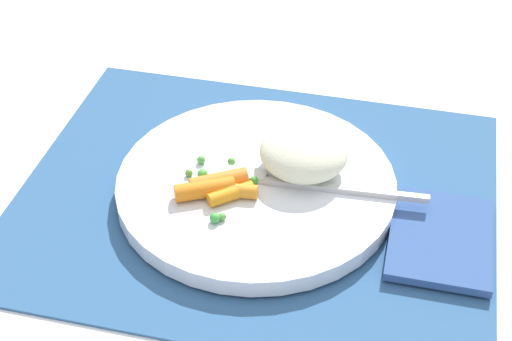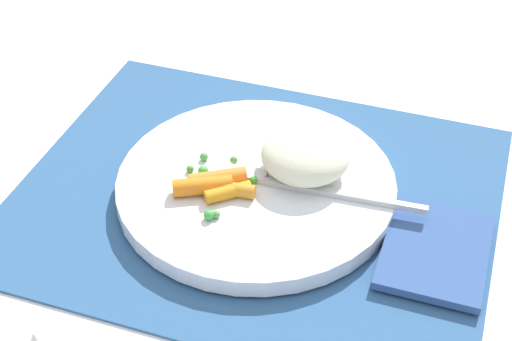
# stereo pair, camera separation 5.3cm
# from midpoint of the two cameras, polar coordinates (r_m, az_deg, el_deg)

# --- Properties ---
(ground_plane) EXTENTS (2.40, 2.40, 0.00)m
(ground_plane) POSITION_cam_midpoint_polar(r_m,az_deg,el_deg) (0.73, -2.06, -2.05)
(ground_plane) COLOR white
(placemat) EXTENTS (0.44, 0.36, 0.01)m
(placemat) POSITION_cam_midpoint_polar(r_m,az_deg,el_deg) (0.73, -2.07, -1.87)
(placemat) COLOR #2D5684
(placemat) RESTS_ON ground_plane
(plate) EXTENTS (0.26, 0.26, 0.02)m
(plate) POSITION_cam_midpoint_polar(r_m,az_deg,el_deg) (0.72, -2.09, -1.19)
(plate) COLOR white
(plate) RESTS_ON placemat
(rice_mound) EXTENTS (0.08, 0.08, 0.04)m
(rice_mound) POSITION_cam_midpoint_polar(r_m,az_deg,el_deg) (0.72, 1.42, 1.29)
(rice_mound) COLOR beige
(rice_mound) RESTS_ON plate
(carrot_portion) EXTENTS (0.07, 0.05, 0.02)m
(carrot_portion) POSITION_cam_midpoint_polar(r_m,az_deg,el_deg) (0.70, -4.96, -1.32)
(carrot_portion) COLOR orange
(carrot_portion) RESTS_ON plate
(pea_scatter) EXTENTS (0.07, 0.09, 0.01)m
(pea_scatter) POSITION_cam_midpoint_polar(r_m,az_deg,el_deg) (0.71, -5.33, -1.14)
(pea_scatter) COLOR green
(pea_scatter) RESTS_ON plate
(fork) EXTENTS (0.19, 0.02, 0.01)m
(fork) POSITION_cam_midpoint_polar(r_m,az_deg,el_deg) (0.71, 1.06, -0.86)
(fork) COLOR silver
(fork) RESTS_ON plate
(napkin) EXTENTS (0.09, 0.12, 0.01)m
(napkin) POSITION_cam_midpoint_polar(r_m,az_deg,el_deg) (0.69, 11.19, -4.93)
(napkin) COLOR #33518C
(napkin) RESTS_ON placemat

